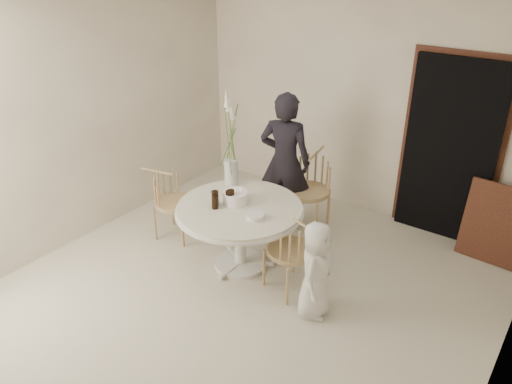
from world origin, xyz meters
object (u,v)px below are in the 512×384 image
Objects in this scene: birthday_cake at (235,197)px; chair_far at (311,180)px; chair_right at (299,248)px; flower_vase at (231,152)px; table at (240,216)px; chair_left at (167,194)px; girl at (285,162)px; boy at (316,270)px.

chair_far is at bearing 79.35° from birthday_cake.
chair_right is 0.89m from birthday_cake.
flower_vase is at bearing 133.42° from birthday_cake.
chair_left is at bearing 178.34° from table.
flower_vase is at bearing -75.15° from chair_left.
chair_left is 1.05m from birthday_cake.
girl reaches higher than chair_left.
flower_vase is at bearing -90.81° from chair_right.
chair_left is at bearing 70.48° from boy.
boy is at bearing -107.99° from chair_left.
chair_left is (-1.86, 0.10, -0.01)m from chair_right.
chair_far is at bearing -57.18° from chair_left.
girl is (0.99, 0.99, 0.31)m from chair_left.
chair_left is (-1.24, -1.20, -0.06)m from chair_far.
table is at bearing -105.52° from chair_far.
chair_far is (0.14, 1.23, -0.02)m from table.
girl is 1.72m from boy.
chair_far is 1.09× the size of chair_right.
table is 1.24× the size of flower_vase.
birthday_cake is 0.24× the size of flower_vase.
table is 1.37× the size of boy.
chair_far is at bearing 83.33° from table.
chair_left is 3.12× the size of birthday_cake.
chair_right reaches higher than chair_left.
boy reaches higher than chair_right.
chair_right is (0.76, -0.06, -0.07)m from table.
birthday_cake is (-0.23, -1.20, 0.20)m from chair_far.
flower_vase is at bearing 136.96° from table.
chair_far is 0.41m from girl.
chair_right is at bearing -20.58° from flower_vase.
birthday_cake reaches higher than table.
chair_left is 0.97m from flower_vase.
flower_vase reaches higher than table.
chair_right is 3.18× the size of birthday_cake.
chair_left is at bearing -153.80° from flower_vase.
boy reaches higher than table.
table is 1.62× the size of chair_left.
girl is at bearing -121.55° from chair_right.
birthday_cake reaches higher than chair_left.
birthday_cake is (-1.11, 0.25, 0.31)m from boy.
chair_left is at bearing -144.68° from chair_far.
boy is 1.67m from flower_vase.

